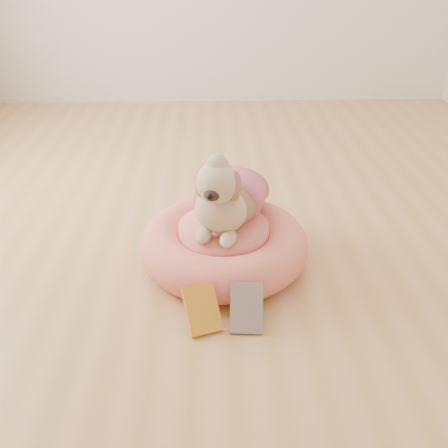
{
  "coord_description": "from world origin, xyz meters",
  "views": [
    {
      "loc": [
        -0.07,
        -2.05,
        1.24
      ],
      "look_at": [
        -0.02,
        -0.29,
        0.22
      ],
      "focal_mm": 40.0,
      "sensor_mm": 36.0,
      "label": 1
    }
  ],
  "objects_px": {
    "book_white": "(246,308)",
    "dog": "(227,183)",
    "book_yellow": "(202,309)",
    "pet_bed": "(224,244)"
  },
  "relations": [
    {
      "from": "dog",
      "to": "book_yellow",
      "type": "height_order",
      "value": "dog"
    },
    {
      "from": "book_yellow",
      "to": "dog",
      "type": "bearing_deg",
      "value": 57.09
    },
    {
      "from": "book_yellow",
      "to": "book_white",
      "type": "relative_size",
      "value": 0.98
    },
    {
      "from": "book_yellow",
      "to": "book_white",
      "type": "xyz_separation_m",
      "value": [
        0.16,
        -0.0,
        0.0
      ]
    },
    {
      "from": "pet_bed",
      "to": "dog",
      "type": "bearing_deg",
      "value": 50.61
    },
    {
      "from": "book_white",
      "to": "dog",
      "type": "bearing_deg",
      "value": 100.47
    },
    {
      "from": "pet_bed",
      "to": "book_white",
      "type": "height_order",
      "value": "pet_bed"
    },
    {
      "from": "dog",
      "to": "book_white",
      "type": "height_order",
      "value": "dog"
    },
    {
      "from": "pet_bed",
      "to": "book_yellow",
      "type": "xyz_separation_m",
      "value": [
        -0.09,
        -0.41,
        -0.01
      ]
    },
    {
      "from": "dog",
      "to": "book_white",
      "type": "xyz_separation_m",
      "value": [
        0.05,
        -0.44,
        -0.29
      ]
    }
  ]
}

